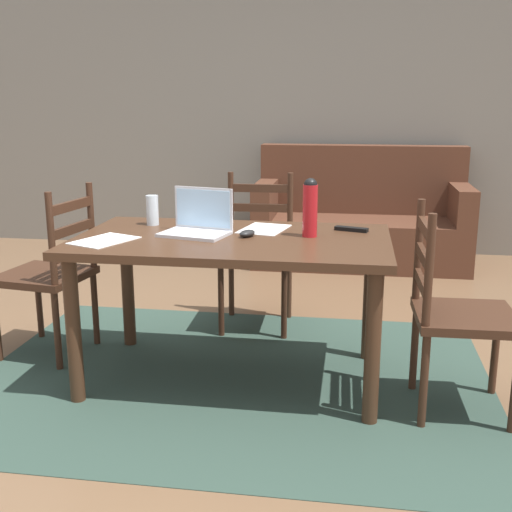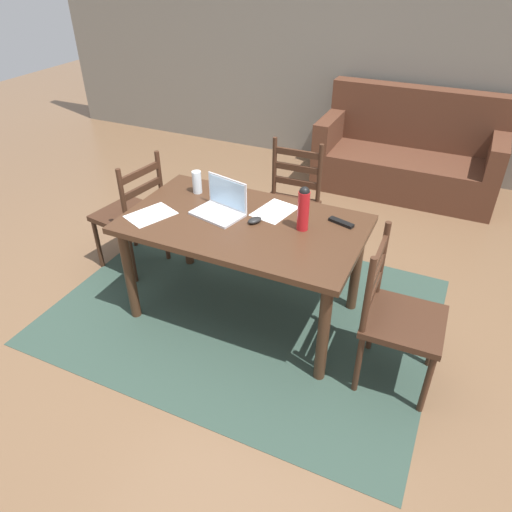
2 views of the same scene
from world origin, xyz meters
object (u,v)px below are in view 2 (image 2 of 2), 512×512
at_px(chair_right_near, 397,318).
at_px(water_bottle, 303,208).
at_px(drinking_glass, 197,182).
at_px(tv_remote, 341,222).
at_px(dining_table, 244,234).
at_px(chair_far_head, 289,206).
at_px(couch, 408,156).
at_px(computer_mouse, 255,220).
at_px(laptop, 222,205).
at_px(chair_left_far, 132,215).

xyz_separation_m(chair_right_near, water_bottle, (-0.68, 0.25, 0.43)).
distance_m(drinking_glass, tv_remote, 1.06).
xyz_separation_m(dining_table, chair_far_head, (-0.00, 0.82, -0.19)).
distance_m(couch, computer_mouse, 2.63).
distance_m(chair_right_near, tv_remote, 0.70).
distance_m(drinking_glass, computer_mouse, 0.60).
height_order(water_bottle, computer_mouse, water_bottle).
xyz_separation_m(computer_mouse, tv_remote, (0.50, 0.22, -0.01)).
bearing_deg(computer_mouse, laptop, -160.26).
relative_size(water_bottle, drinking_glass, 1.81).
height_order(dining_table, drinking_glass, drinking_glass).
bearing_deg(water_bottle, computer_mouse, -170.08).
xyz_separation_m(chair_left_far, couch, (1.70, 2.39, -0.11)).
bearing_deg(dining_table, chair_far_head, 90.08).
height_order(chair_right_near, drinking_glass, chair_right_near).
relative_size(chair_left_far, tv_remote, 5.59).
relative_size(dining_table, chair_left_far, 1.61).
height_order(chair_right_near, laptop, laptop).
bearing_deg(chair_right_near, water_bottle, 159.75).
xyz_separation_m(laptop, water_bottle, (0.55, 0.02, 0.09)).
xyz_separation_m(couch, drinking_glass, (-1.12, -2.32, 0.47)).
bearing_deg(chair_far_head, tv_remote, -45.26).
xyz_separation_m(dining_table, chair_right_near, (1.05, -0.18, -0.19)).
distance_m(dining_table, laptop, 0.24).
height_order(water_bottle, tv_remote, water_bottle).
relative_size(laptop, tv_remote, 2.13).
relative_size(chair_right_near, tv_remote, 5.59).
height_order(chair_right_near, tv_remote, chair_right_near).
bearing_deg(drinking_glass, dining_table, -26.58).
bearing_deg(chair_left_far, tv_remote, 2.23).
bearing_deg(chair_far_head, couch, 69.65).
distance_m(dining_table, chair_left_far, 1.08).
relative_size(computer_mouse, tv_remote, 0.59).
distance_m(water_bottle, tv_remote, 0.29).
height_order(couch, water_bottle, water_bottle).
relative_size(chair_far_head, water_bottle, 3.31).
relative_size(chair_far_head, laptop, 2.62).
bearing_deg(laptop, water_bottle, 2.15).
height_order(chair_far_head, couch, couch).
bearing_deg(tv_remote, water_bottle, 146.01).
relative_size(chair_far_head, chair_left_far, 1.00).
xyz_separation_m(chair_left_far, tv_remote, (1.63, 0.06, 0.29)).
relative_size(dining_table, water_bottle, 5.33).
height_order(chair_left_far, water_bottle, water_bottle).
distance_m(laptop, drinking_glass, 0.35).
distance_m(chair_left_far, tv_remote, 1.66).
distance_m(couch, laptop, 2.68).
bearing_deg(water_bottle, chair_far_head, 116.67).
height_order(chair_left_far, computer_mouse, chair_left_far).
distance_m(chair_right_near, computer_mouse, 1.05).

